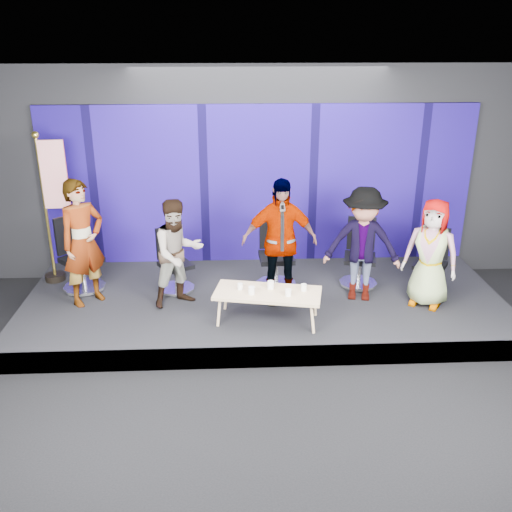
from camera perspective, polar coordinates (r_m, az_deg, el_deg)
The scene contains 21 objects.
ground at distance 6.52m, azimuth 2.15°, elevation -15.84°, with size 10.00×10.00×0.00m, color black.
room_walls at distance 5.40m, azimuth 2.51°, elevation 5.08°, with size 10.02×8.02×3.51m.
riser at distance 8.57m, azimuth 0.78°, elevation -4.81°, with size 7.00×3.00×0.30m, color black.
backdrop at distance 9.42m, azimuth 0.29°, elevation 7.10°, with size 7.00×0.08×2.60m, color #120758.
chair_a at distance 8.97m, azimuth -17.17°, elevation -0.95°, with size 0.89×0.89×1.12m.
panelist_a at distance 8.31m, azimuth -16.90°, elevation 1.28°, with size 0.66×0.43×1.81m, color black.
chair_b at distance 8.64m, azimuth -8.13°, elevation -1.40°, with size 0.73×0.73×0.96m.
panelist_b at distance 8.01m, azimuth -7.81°, elevation 0.28°, with size 0.75×0.59×1.55m, color black.
chair_c at distance 8.67m, azimuth 1.99°, elevation -0.72°, with size 0.66×0.66×1.12m.
panelist_c at distance 8.00m, azimuth 2.35°, elevation 1.47°, with size 1.07×0.44×1.82m, color black.
chair_d at distance 8.87m, azimuth 10.29°, elevation -0.74°, with size 0.70×0.70×1.03m.
panelist_d at distance 8.23m, azimuth 10.59°, elevation 1.14°, with size 1.08×0.62×1.67m, color black.
chair_e at distance 8.92m, azimuth 17.01°, elevation -1.41°, with size 0.75×0.75×0.96m.
panelist_e at distance 8.29m, azimuth 17.09°, elevation 0.26°, with size 0.76×0.49×1.56m, color black.
coffee_table at distance 7.60m, azimuth 1.18°, elevation -3.82°, with size 1.50×0.87×0.43m.
mug_a at distance 7.64m, azimuth -1.59°, elevation -3.07°, with size 0.07×0.07×0.09m, color white.
mug_b at distance 7.50m, azimuth -0.45°, elevation -3.46°, with size 0.09×0.09×0.10m, color white.
mug_c at distance 7.66m, azimuth 1.48°, elevation -2.90°, with size 0.09×0.09×0.11m, color white.
mug_d at distance 7.46m, azimuth 3.24°, elevation -3.67°, with size 0.08×0.08×0.10m, color white.
mug_e at distance 7.62m, azimuth 4.80°, elevation -3.15°, with size 0.08×0.08×0.09m, color white.
flag_stand at distance 9.10m, azimuth -19.64°, elevation 4.85°, with size 0.53×0.31×2.33m.
Camera 1 is at (-0.48, -5.15, 3.97)m, focal length 40.00 mm.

